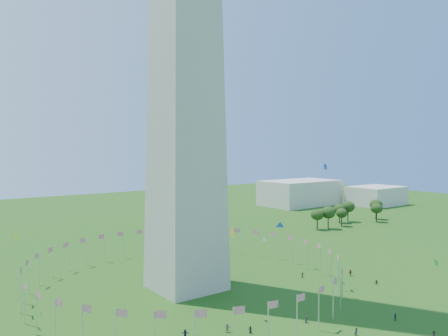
# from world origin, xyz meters

# --- Properties ---
(flag_ring) EXTENTS (80.24, 80.24, 9.00)m
(flag_ring) POSITION_xyz_m (-0.00, 50.00, 4.50)
(flag_ring) COLOR silver
(flag_ring) RESTS_ON ground
(gov_building_east_a) EXTENTS (50.00, 30.00, 16.00)m
(gov_building_east_a) POSITION_xyz_m (150.00, 150.00, 8.00)
(gov_building_east_a) COLOR beige
(gov_building_east_a) RESTS_ON ground
(gov_building_east_b) EXTENTS (35.00, 25.00, 12.00)m
(gov_building_east_b) POSITION_xyz_m (190.00, 120.00, 6.00)
(gov_building_east_b) COLOR beige
(gov_building_east_b) RESTS_ON ground
(kites_aloft) EXTENTS (109.08, 66.84, 32.14)m
(kites_aloft) POSITION_xyz_m (3.35, 28.67, 20.73)
(kites_aloft) COLOR blue
(kites_aloft) RESTS_ON ground
(tree_line_east) EXTENTS (53.35, 15.40, 10.28)m
(tree_line_east) POSITION_xyz_m (115.24, 85.35, 4.83)
(tree_line_east) COLOR #294B19
(tree_line_east) RESTS_ON ground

